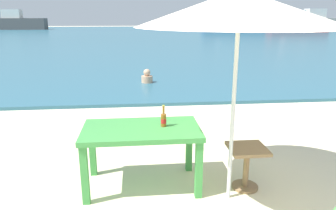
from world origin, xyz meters
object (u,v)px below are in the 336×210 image
(beer_bottle_amber, at_px, (164,119))
(boat_sailboat, at_px, (318,22))
(picnic_table_green, at_px, (141,136))
(swimmer_person, at_px, (147,77))
(boat_ferry, at_px, (297,24))
(side_table_wood, at_px, (247,161))
(boat_barge, at_px, (17,22))
(patio_umbrella, at_px, (239,9))
(boat_tanker, at_px, (232,22))

(beer_bottle_amber, bearing_deg, boat_sailboat, 57.77)
(picnic_table_green, xyz_separation_m, swimmer_person, (0.28, 5.89, -0.41))
(picnic_table_green, xyz_separation_m, boat_ferry, (18.70, 32.86, 0.32))
(picnic_table_green, bearing_deg, side_table_wood, -8.79)
(picnic_table_green, height_order, boat_barge, boat_barge)
(swimmer_person, xyz_separation_m, boat_barge, (-16.23, 37.20, 0.80))
(picnic_table_green, xyz_separation_m, boat_barge, (-15.95, 43.09, 0.39))
(boat_sailboat, distance_m, boat_barge, 40.92)
(boat_sailboat, height_order, boat_barge, boat_sailboat)
(beer_bottle_amber, distance_m, patio_umbrella, 1.51)
(side_table_wood, height_order, boat_sailboat, boat_sailboat)
(side_table_wood, relative_size, swimmer_person, 1.32)
(boat_tanker, bearing_deg, boat_ferry, -31.84)
(boat_sailboat, bearing_deg, boat_tanker, -171.04)
(boat_barge, relative_size, boat_tanker, 0.95)
(boat_sailboat, xyz_separation_m, boat_ferry, (-6.05, -6.00, -0.10))
(boat_tanker, bearing_deg, swimmer_person, -111.05)
(picnic_table_green, xyz_separation_m, patio_umbrella, (0.99, -0.38, 1.47))
(picnic_table_green, bearing_deg, swimmer_person, 87.27)
(beer_bottle_amber, distance_m, side_table_wood, 1.13)
(patio_umbrella, xyz_separation_m, boat_tanker, (11.22, 37.27, -1.03))
(beer_bottle_amber, distance_m, boat_tanker, 38.75)
(swimmer_person, xyz_separation_m, boat_sailboat, (24.47, 32.97, 0.83))
(boat_ferry, bearing_deg, boat_sailboat, 44.76)
(picnic_table_green, distance_m, boat_tanker, 38.86)
(boat_barge, bearing_deg, boat_sailboat, -5.93)
(picnic_table_green, height_order, boat_ferry, boat_ferry)
(boat_barge, bearing_deg, beer_bottle_amber, -69.36)
(picnic_table_green, relative_size, patio_umbrella, 0.61)
(beer_bottle_amber, xyz_separation_m, boat_ferry, (18.43, 32.83, 0.12))
(beer_bottle_amber, height_order, boat_barge, boat_barge)
(patio_umbrella, relative_size, boat_barge, 0.31)
(boat_tanker, bearing_deg, side_table_wood, -106.46)
(swimmer_person, relative_size, boat_tanker, 0.05)
(swimmer_person, height_order, boat_sailboat, boat_sailboat)
(side_table_wood, height_order, boat_tanker, boat_tanker)
(picnic_table_green, bearing_deg, boat_tanker, 71.68)
(patio_umbrella, distance_m, side_table_wood, 1.79)
(boat_tanker, bearing_deg, boat_barge, 167.58)
(patio_umbrella, bearing_deg, boat_tanker, 73.24)
(beer_bottle_amber, bearing_deg, boat_barge, 110.64)
(swimmer_person, distance_m, boat_barge, 40.59)
(beer_bottle_amber, bearing_deg, boat_tanker, 72.04)
(beer_bottle_amber, relative_size, patio_umbrella, 0.12)
(swimmer_person, distance_m, boat_ferry, 32.67)
(picnic_table_green, relative_size, boat_ferry, 0.21)
(patio_umbrella, xyz_separation_m, side_table_wood, (0.26, 0.19, -1.76))
(swimmer_person, xyz_separation_m, boat_tanker, (11.93, 31.00, 0.85))
(side_table_wood, bearing_deg, picnic_table_green, 171.21)
(picnic_table_green, distance_m, boat_sailboat, 46.08)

